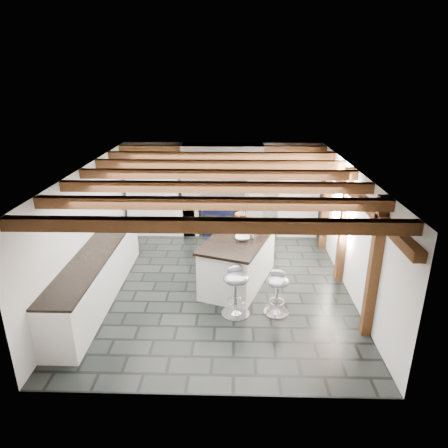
{
  "coord_description": "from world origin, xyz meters",
  "views": [
    {
      "loc": [
        0.3,
        -7.05,
        3.9
      ],
      "look_at": [
        0.1,
        0.4,
        1.1
      ],
      "focal_mm": 32.0,
      "sensor_mm": 36.0,
      "label": 1
    }
  ],
  "objects_px": {
    "range_cooker": "(223,216)",
    "kitchen_island": "(239,259)",
    "bar_stool_far": "(236,285)",
    "bar_stool_near": "(277,288)"
  },
  "relations": [
    {
      "from": "range_cooker",
      "to": "bar_stool_far",
      "type": "xyz_separation_m",
      "value": [
        0.34,
        -3.79,
        0.1
      ]
    },
    {
      "from": "bar_stool_near",
      "to": "bar_stool_far",
      "type": "distance_m",
      "value": 0.72
    },
    {
      "from": "kitchen_island",
      "to": "bar_stool_far",
      "type": "height_order",
      "value": "kitchen_island"
    },
    {
      "from": "bar_stool_far",
      "to": "kitchen_island",
      "type": "bearing_deg",
      "value": 65.67
    },
    {
      "from": "range_cooker",
      "to": "bar_stool_far",
      "type": "relative_size",
      "value": 1.1
    },
    {
      "from": "bar_stool_far",
      "to": "range_cooker",
      "type": "bearing_deg",
      "value": 73.86
    },
    {
      "from": "bar_stool_near",
      "to": "bar_stool_far",
      "type": "height_order",
      "value": "bar_stool_far"
    },
    {
      "from": "range_cooker",
      "to": "bar_stool_far",
      "type": "bearing_deg",
      "value": -84.93
    },
    {
      "from": "range_cooker",
      "to": "kitchen_island",
      "type": "bearing_deg",
      "value": -81.44
    },
    {
      "from": "kitchen_island",
      "to": "bar_stool_far",
      "type": "bearing_deg",
      "value": -73.52
    }
  ]
}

